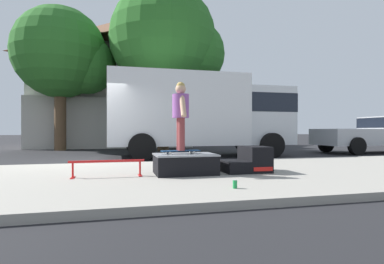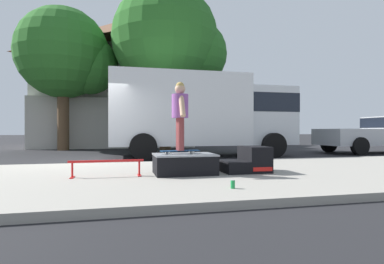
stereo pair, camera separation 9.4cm
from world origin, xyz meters
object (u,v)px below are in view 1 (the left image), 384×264
Objects in this scene: street_tree_main at (66,56)px; street_tree_neighbour at (169,42)px; grind_rail at (107,164)px; box_truck at (202,112)px; pickup_truck_silver at (381,133)px; skater_kid at (181,110)px; skate_box at (185,163)px; soda_can at (235,184)px; kicker_ramp at (248,161)px; skateboard at (181,151)px.

street_tree_main is 0.88× the size of street_tree_neighbour.
grind_rail is 6.42m from box_truck.
grind_rail is at bearing -122.11° from box_truck.
street_tree_neighbour is at bearing 157.82° from pickup_truck_silver.
street_tree_main is (-5.64, 5.06, 3.03)m from box_truck.
street_tree_main is at bearing 109.83° from skater_kid.
box_truck is (3.34, 5.32, 1.35)m from grind_rail.
street_tree_main is at bearing 110.13° from skate_box.
pickup_truck_silver reaches higher than soda_can.
skate_box is 5.77m from box_truck.
kicker_ramp is 0.13× the size of street_tree_main.
skater_kid is 10.83× the size of soda_can.
soda_can is at bearing -74.68° from skater_kid.
kicker_ramp is 0.14× the size of box_truck.
pickup_truck_silver is (11.65, 5.26, 0.54)m from grind_rail.
soda_can is at bearing -76.80° from skate_box.
street_tree_main is at bearing 138.12° from box_truck.
kicker_ramp is 10.26m from pickup_truck_silver.
box_truck is at bearing 78.14° from soda_can.
skate_box is 1.51× the size of skateboard.
street_tree_neighbour is at bearing 73.28° from grind_rail.
soda_can is (0.39, -1.66, -0.15)m from skate_box.
skateboard is at bearing 2.96° from grind_rail.
box_truck is 1.21× the size of pickup_truck_silver.
pickup_truck_silver is (10.24, 5.19, 0.32)m from skateboard.
skate_box is 11.45m from pickup_truck_silver.
street_tree_neighbour is (4.98, -1.46, 0.61)m from street_tree_main.
skate_box is 0.88× the size of skater_kid.
skater_kid is (-1.44, 0.05, 1.05)m from kicker_ramp.
street_tree_neighbour reaches higher than skateboard.
box_truck is at bearing 69.83° from skater_kid.
street_tree_main is at bearing 109.83° from skateboard.
pickup_truck_silver is at bearing 27.25° from skate_box.
street_tree_main reaches higher than skate_box.
kicker_ramp is 0.12× the size of street_tree_neighbour.
skate_box is at bearing -109.25° from box_truck.
skateboard is 0.12× the size of box_truck.
skateboard is at bearing -153.14° from pickup_truck_silver.
skateboard reaches higher than skate_box.
skate_box is at bearing 103.20° from soda_can.
skateboard is at bearing 148.60° from skate_box.
skateboard reaches higher than grind_rail.
skateboard is 0.14× the size of pickup_truck_silver.
grind_rail is 0.17× the size of street_tree_neighbour.
pickup_truck_silver reaches higher than skateboard.
box_truck reaches higher than kicker_ramp.
kicker_ramp is 12.37m from street_tree_main.
skater_kid is (0.00, 0.00, 0.82)m from skateboard.
box_truck is at bearing 179.62° from pickup_truck_silver.
skate_box is 0.26m from skateboard.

